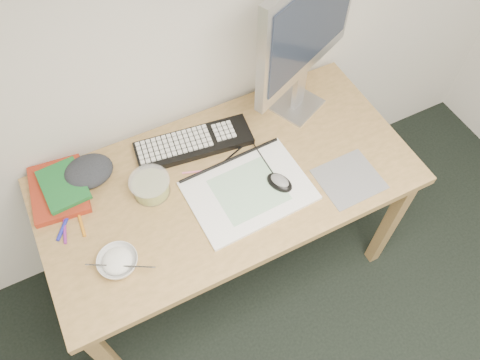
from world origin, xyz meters
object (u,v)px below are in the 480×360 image
at_px(sketchpad, 249,191).
at_px(monitor, 308,28).
at_px(desk, 228,190).
at_px(keyboard, 194,143).
at_px(rice_bowl, 118,262).

relative_size(sketchpad, monitor, 0.69).
bearing_deg(desk, monitor, 25.75).
bearing_deg(keyboard, monitor, 7.56).
bearing_deg(keyboard, rice_bowl, -133.18).
bearing_deg(monitor, desk, -178.46).
relative_size(desk, rice_bowl, 10.37).
xyz_separation_m(sketchpad, rice_bowl, (-0.52, -0.06, 0.01)).
height_order(desk, rice_bowl, rice_bowl).
bearing_deg(rice_bowl, sketchpad, 6.82).
distance_m(keyboard, monitor, 0.60).
height_order(sketchpad, rice_bowl, rice_bowl).
relative_size(keyboard, monitor, 0.72).
bearing_deg(sketchpad, keyboard, 105.95).
bearing_deg(monitor, keyboard, 155.98).
relative_size(sketchpad, keyboard, 0.96).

